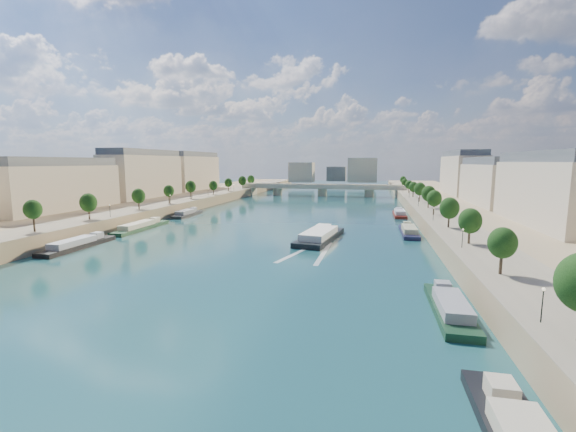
% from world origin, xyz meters
% --- Properties ---
extents(ground, '(700.00, 700.00, 0.00)m').
position_xyz_m(ground, '(0.00, 100.00, 0.00)').
color(ground, '#0D2D39').
rests_on(ground, ground).
extents(quay_left, '(44.00, 520.00, 5.00)m').
position_xyz_m(quay_left, '(-72.00, 100.00, 2.50)').
color(quay_left, '#9E8460').
rests_on(quay_left, ground).
extents(quay_right, '(44.00, 520.00, 5.00)m').
position_xyz_m(quay_right, '(72.00, 100.00, 2.50)').
color(quay_right, '#9E8460').
rests_on(quay_right, ground).
extents(pave_left, '(14.00, 520.00, 0.10)m').
position_xyz_m(pave_left, '(-57.00, 100.00, 5.05)').
color(pave_left, gray).
rests_on(pave_left, quay_left).
extents(pave_right, '(14.00, 520.00, 0.10)m').
position_xyz_m(pave_right, '(57.00, 100.00, 5.05)').
color(pave_right, gray).
rests_on(pave_right, quay_right).
extents(trees_left, '(4.80, 268.80, 8.26)m').
position_xyz_m(trees_left, '(-55.00, 102.00, 10.48)').
color(trees_left, '#382B1E').
rests_on(trees_left, ground).
extents(trees_right, '(4.80, 268.80, 8.26)m').
position_xyz_m(trees_right, '(55.00, 110.00, 10.48)').
color(trees_right, '#382B1E').
rests_on(trees_right, ground).
extents(lamps_left, '(0.36, 200.36, 4.28)m').
position_xyz_m(lamps_left, '(-52.50, 90.00, 7.78)').
color(lamps_left, black).
rests_on(lamps_left, ground).
extents(lamps_right, '(0.36, 200.36, 4.28)m').
position_xyz_m(lamps_right, '(52.50, 105.00, 7.78)').
color(lamps_right, black).
rests_on(lamps_right, ground).
extents(buildings_left, '(16.00, 226.00, 23.20)m').
position_xyz_m(buildings_left, '(-85.00, 112.00, 16.45)').
color(buildings_left, '#C6B498').
rests_on(buildings_left, ground).
extents(buildings_right, '(16.00, 226.00, 23.20)m').
position_xyz_m(buildings_right, '(85.00, 112.00, 16.45)').
color(buildings_right, '#C6B498').
rests_on(buildings_right, ground).
extents(skyline, '(79.00, 42.00, 22.00)m').
position_xyz_m(skyline, '(3.19, 319.52, 14.66)').
color(skyline, '#C6B498').
rests_on(skyline, ground).
extents(bridge, '(112.00, 12.00, 8.15)m').
position_xyz_m(bridge, '(0.00, 223.58, 5.08)').
color(bridge, '#C1B79E').
rests_on(bridge, ground).
extents(tour_barge, '(12.67, 30.31, 3.99)m').
position_xyz_m(tour_barge, '(18.17, 71.67, 1.14)').
color(tour_barge, black).
rests_on(tour_barge, ground).
extents(wake, '(11.41, 26.02, 0.04)m').
position_xyz_m(wake, '(18.17, 55.11, 0.02)').
color(wake, silver).
rests_on(wake, ground).
extents(moored_barges_left, '(5.00, 157.49, 3.60)m').
position_xyz_m(moored_barges_left, '(-45.50, 44.00, 0.84)').
color(moored_barges_left, '#181E34').
rests_on(moored_barges_left, ground).
extents(moored_barges_right, '(5.00, 166.18, 3.60)m').
position_xyz_m(moored_barges_right, '(45.50, 54.48, 0.84)').
color(moored_barges_right, black).
rests_on(moored_barges_right, ground).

